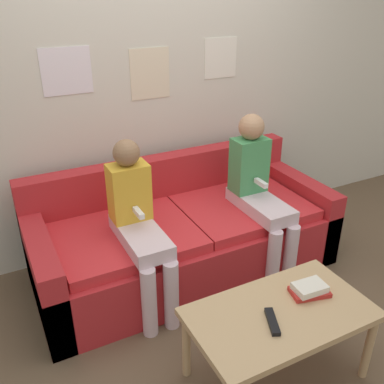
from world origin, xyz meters
TOP-DOWN VIEW (x-y plane):
  - ground_plane at (0.00, 0.00)m, footprint 10.00×10.00m
  - wall_back at (-0.00, 1.09)m, footprint 8.00×0.06m
  - couch at (0.00, 0.56)m, footprint 2.06×0.88m
  - coffee_table at (0.00, -0.53)m, footprint 0.91×0.52m
  - person_left at (-0.40, 0.35)m, footprint 0.24×0.59m
  - person_right at (0.48, 0.36)m, footprint 0.24×0.59m
  - tv_remote at (-0.09, -0.58)m, footprint 0.10×0.17m
  - book_stack at (0.21, -0.49)m, footprint 0.22×0.16m

SIDE VIEW (x-z plane):
  - ground_plane at x=0.00m, z-range 0.00..0.00m
  - couch at x=0.00m, z-range -0.11..0.64m
  - coffee_table at x=0.00m, z-range 0.17..0.60m
  - tv_remote at x=-0.09m, z-range 0.44..0.46m
  - book_stack at x=0.21m, z-range 0.43..0.49m
  - person_left at x=-0.40m, z-range 0.06..1.12m
  - person_right at x=0.48m, z-range 0.06..1.16m
  - wall_back at x=0.00m, z-range 0.00..2.60m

